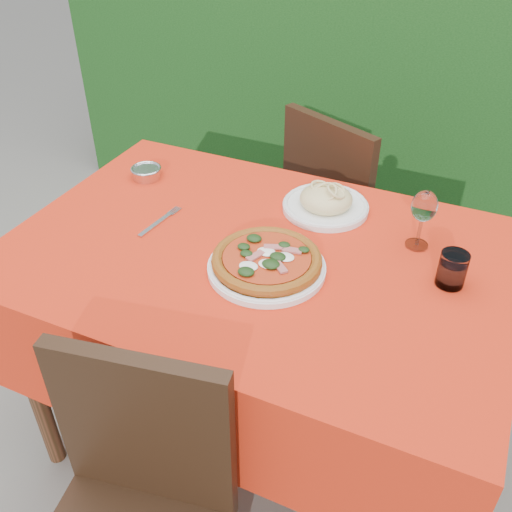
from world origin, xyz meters
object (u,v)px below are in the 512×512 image
at_px(pasta_plate, 326,202).
at_px(water_glass, 452,271).
at_px(fork, 156,224).
at_px(pizza_plate, 267,262).
at_px(wine_glass, 424,209).
at_px(steel_ramekin, 147,173).
at_px(chair_far, 341,208).
at_px(chair_near, 134,512).

bearing_deg(pasta_plate, water_glass, -27.72).
relative_size(pasta_plate, fork, 1.32).
bearing_deg(fork, pasta_plate, 40.85).
bearing_deg(pizza_plate, pasta_plate, 83.41).
distance_m(pasta_plate, water_glass, 0.42).
distance_m(wine_glass, fork, 0.69).
bearing_deg(water_glass, steel_ramekin, 171.27).
bearing_deg(wine_glass, pizza_plate, -140.44).
bearing_deg(pasta_plate, chair_far, 99.36).
bearing_deg(pizza_plate, fork, 170.74).
bearing_deg(water_glass, fork, -174.59).
relative_size(chair_near, pasta_plate, 3.49).
distance_m(pizza_plate, pasta_plate, 0.32).
bearing_deg(fork, steel_ramekin, 134.58).
bearing_deg(fork, water_glass, 11.81).
bearing_deg(chair_near, steel_ramekin, 109.82).
distance_m(chair_near, steel_ramekin, 0.97).
bearing_deg(water_glass, pizza_plate, -162.43).
xyz_separation_m(pizza_plate, water_glass, (0.41, 0.13, 0.01)).
relative_size(chair_near, chair_far, 0.97).
xyz_separation_m(chair_far, wine_glass, (0.34, -0.51, 0.37)).
height_order(wine_glass, steel_ramekin, wine_glass).
bearing_deg(fork, chair_near, -57.23).
height_order(pizza_plate, steel_ramekin, pizza_plate).
distance_m(pasta_plate, wine_glass, 0.29).
relative_size(wine_glass, fork, 0.87).
bearing_deg(wine_glass, chair_near, -115.09).
xyz_separation_m(pizza_plate, wine_glass, (0.31, 0.25, 0.09)).
height_order(pasta_plate, fork, pasta_plate).
bearing_deg(steel_ramekin, chair_near, -60.17).
bearing_deg(steel_ramekin, chair_far, 45.76).
bearing_deg(chair_far, chair_near, 113.17).
height_order(chair_near, steel_ramekin, chair_near).
height_order(chair_near, pasta_plate, chair_near).
height_order(chair_far, wine_glass, wine_glass).
relative_size(chair_near, water_glass, 9.72).
relative_size(water_glass, steel_ramekin, 1.01).
xyz_separation_m(pasta_plate, water_glass, (0.37, -0.19, 0.01)).
relative_size(chair_far, wine_glass, 5.40).
bearing_deg(chair_far, steel_ramekin, 70.00).
bearing_deg(chair_far, pasta_plate, 123.59).
distance_m(chair_far, fork, 0.82).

